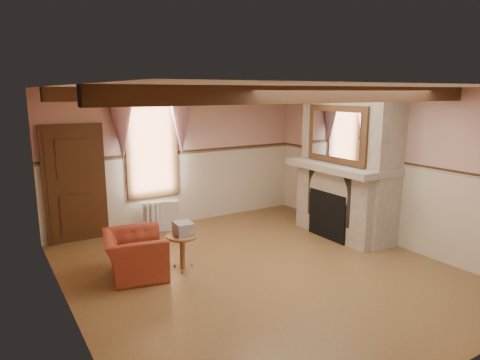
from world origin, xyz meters
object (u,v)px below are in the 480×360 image
radiator (161,216)px  oil_lamp (321,152)px  armchair (135,254)px  mantel_clock (314,153)px  bowl (348,162)px  side_table (182,252)px

radiator → oil_lamp: size_ratio=2.50×
armchair → radiator: bearing=-19.9°
radiator → oil_lamp: 3.43m
oil_lamp → mantel_clock: bearing=90.0°
mantel_clock → oil_lamp: size_ratio=0.86×
bowl → armchair: bearing=173.7°
oil_lamp → bowl: bearing=-90.0°
bowl → radiator: bearing=141.3°
side_table → mantel_clock: size_ratio=2.29×
side_table → armchair: bearing=167.5°
armchair → side_table: size_ratio=1.85×
side_table → radiator: (0.42, 1.98, 0.02)m
bowl → oil_lamp: 0.75m
mantel_clock → armchair: bearing=-172.5°
armchair → oil_lamp: 4.14m
radiator → side_table: bearing=-85.0°
armchair → mantel_clock: 4.15m
oil_lamp → side_table: bearing=-171.9°
radiator → mantel_clock: mantel_clock is taller
side_table → radiator: bearing=78.0°
armchair → bowl: size_ratio=2.89×
radiator → bowl: (2.81, -2.26, 1.16)m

